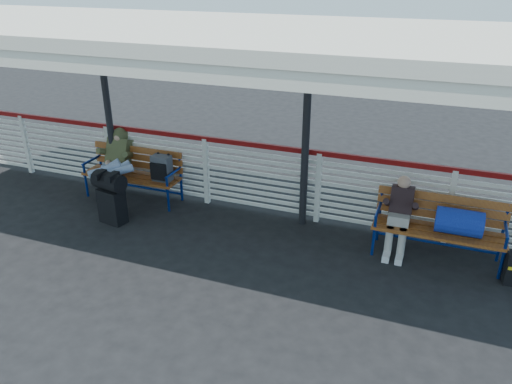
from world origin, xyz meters
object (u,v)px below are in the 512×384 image
at_px(luggage_stack, 111,196).
at_px(companion_person, 399,215).
at_px(bench_right, 450,222).
at_px(bench_left, 142,169).
at_px(traveler_man, 114,165).

distance_m(luggage_stack, companion_person, 4.52).
relative_size(luggage_stack, bench_right, 0.49).
relative_size(luggage_stack, bench_left, 0.49).
bearing_deg(companion_person, traveler_man, -178.65).
distance_m(bench_left, traveler_man, 0.50).
xyz_separation_m(bench_right, traveler_man, (-5.49, -0.12, 0.12)).
bearing_deg(bench_left, bench_right, -2.37).
distance_m(bench_right, companion_person, 0.69).
height_order(luggage_stack, bench_left, bench_left).
relative_size(luggage_stack, traveler_man, 0.58).
bearing_deg(traveler_man, bench_right, 1.21).
relative_size(bench_left, bench_right, 1.00).
relative_size(luggage_stack, companion_person, 0.77).
distance_m(traveler_man, companion_person, 4.81).
distance_m(luggage_stack, traveler_man, 0.75).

